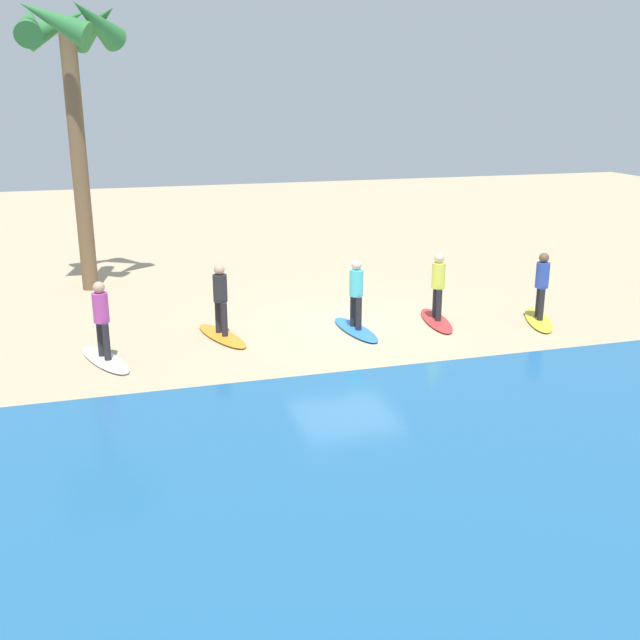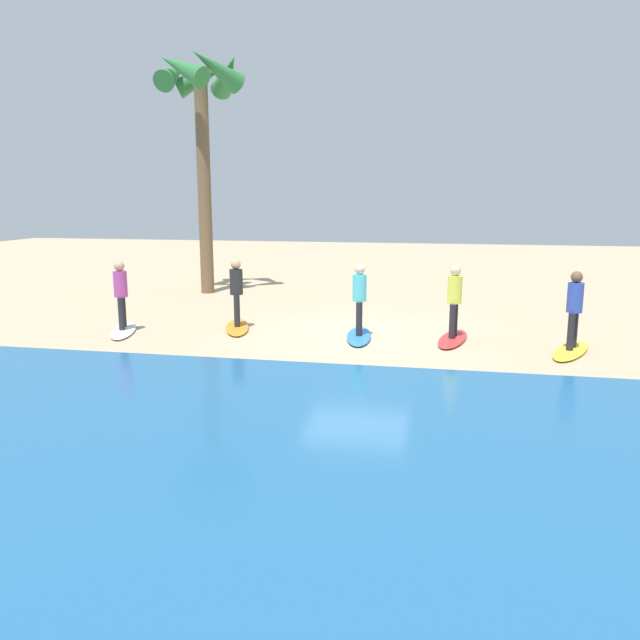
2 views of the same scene
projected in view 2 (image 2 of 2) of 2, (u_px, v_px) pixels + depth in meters
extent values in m
plane|color=tan|center=(358.00, 334.00, 15.00)|extent=(60.00, 60.00, 0.00)
ellipsoid|color=yellow|center=(571.00, 351.00, 13.18)|extent=(1.30, 2.16, 0.09)
cylinder|color=#232328|center=(571.00, 332.00, 12.96)|extent=(0.14, 0.14, 0.78)
cylinder|color=#232328|center=(574.00, 329.00, 13.23)|extent=(0.14, 0.14, 0.78)
cylinder|color=#334CAD|center=(575.00, 298.00, 12.96)|extent=(0.32, 0.32, 0.62)
sphere|color=brown|center=(577.00, 277.00, 12.87)|extent=(0.24, 0.24, 0.24)
ellipsoid|color=red|center=(453.00, 339.00, 14.28)|extent=(0.90, 2.16, 0.09)
cylinder|color=#232328|center=(452.00, 321.00, 14.05)|extent=(0.14, 0.14, 0.78)
cylinder|color=#232328|center=(455.00, 319.00, 14.34)|extent=(0.14, 0.14, 0.78)
cylinder|color=#E0E04C|center=(455.00, 290.00, 14.06)|extent=(0.32, 0.32, 0.62)
sphere|color=beige|center=(456.00, 271.00, 13.98)|extent=(0.24, 0.24, 0.24)
ellipsoid|color=blue|center=(359.00, 336.00, 14.56)|extent=(0.78, 2.15, 0.09)
cylinder|color=#232328|center=(359.00, 319.00, 14.32)|extent=(0.14, 0.14, 0.78)
cylinder|color=#232328|center=(359.00, 316.00, 14.63)|extent=(0.14, 0.14, 0.78)
cylinder|color=#4CC6D1|center=(360.00, 288.00, 14.34)|extent=(0.32, 0.32, 0.62)
sphere|color=beige|center=(360.00, 269.00, 14.26)|extent=(0.24, 0.24, 0.24)
ellipsoid|color=orange|center=(237.00, 327.00, 15.55)|extent=(1.17, 2.17, 0.09)
cylinder|color=#232328|center=(237.00, 311.00, 15.31)|extent=(0.14, 0.14, 0.78)
cylinder|color=#232328|center=(237.00, 309.00, 15.62)|extent=(0.14, 0.14, 0.78)
cylinder|color=#262628|center=(236.00, 282.00, 15.33)|extent=(0.32, 0.32, 0.62)
sphere|color=tan|center=(236.00, 264.00, 15.25)|extent=(0.24, 0.24, 0.24)
ellipsoid|color=white|center=(123.00, 330.00, 15.18)|extent=(1.28, 2.16, 0.09)
cylinder|color=#232328|center=(121.00, 314.00, 14.94)|extent=(0.14, 0.14, 0.78)
cylinder|color=#232328|center=(123.00, 312.00, 15.25)|extent=(0.14, 0.14, 0.78)
cylinder|color=#B74293|center=(120.00, 284.00, 14.96)|extent=(0.32, 0.32, 0.62)
sphere|color=tan|center=(119.00, 266.00, 14.88)|extent=(0.24, 0.24, 0.24)
cylinder|color=brown|center=(204.00, 190.00, 20.75)|extent=(0.44, 0.44, 6.90)
cone|color=#2D7538|center=(174.00, 73.00, 20.20)|extent=(0.70, 1.93, 1.40)
cone|color=#2D7538|center=(181.00, 67.00, 19.26)|extent=(2.05, 1.26, 1.40)
cone|color=#2D7538|center=(216.00, 68.00, 19.38)|extent=(1.70, 1.97, 1.40)
cone|color=#2D7538|center=(227.00, 74.00, 20.40)|extent=(1.70, 1.97, 1.40)
cone|color=#2D7538|center=(202.00, 77.00, 20.91)|extent=(2.05, 1.26, 1.40)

